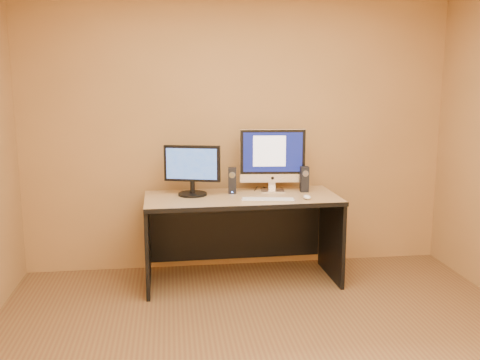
# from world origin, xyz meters

# --- Properties ---
(walls) EXTENTS (4.00, 4.00, 2.60)m
(walls) POSITION_xyz_m (0.00, 0.00, 1.30)
(walls) COLOR #A77843
(walls) RESTS_ON ground
(desk) EXTENTS (1.70, 0.77, 0.78)m
(desk) POSITION_xyz_m (-0.03, 1.54, 0.39)
(desk) COLOR tan
(desk) RESTS_ON ground
(imac) EXTENTS (0.62, 0.28, 0.58)m
(imac) POSITION_xyz_m (0.28, 1.73, 1.07)
(imac) COLOR silver
(imac) RESTS_ON desk
(second_monitor) EXTENTS (0.55, 0.38, 0.44)m
(second_monitor) POSITION_xyz_m (-0.45, 1.64, 1.00)
(second_monitor) COLOR black
(second_monitor) RESTS_ON desk
(speaker_left) EXTENTS (0.08, 0.08, 0.23)m
(speaker_left) POSITION_xyz_m (-0.10, 1.68, 0.89)
(speaker_left) COLOR black
(speaker_left) RESTS_ON desk
(speaker_right) EXTENTS (0.07, 0.08, 0.23)m
(speaker_right) POSITION_xyz_m (0.56, 1.66, 0.89)
(speaker_right) COLOR black
(speaker_right) RESTS_ON desk
(keyboard) EXTENTS (0.47, 0.19, 0.02)m
(keyboard) POSITION_xyz_m (0.17, 1.34, 0.79)
(keyboard) COLOR silver
(keyboard) RESTS_ON desk
(mouse) EXTENTS (0.06, 0.11, 0.04)m
(mouse) POSITION_xyz_m (0.51, 1.36, 0.80)
(mouse) COLOR white
(mouse) RESTS_ON desk
(cable_a) EXTENTS (0.08, 0.22, 0.01)m
(cable_a) POSITION_xyz_m (0.26, 1.79, 0.78)
(cable_a) COLOR black
(cable_a) RESTS_ON desk
(cable_b) EXTENTS (0.06, 0.18, 0.01)m
(cable_b) POSITION_xyz_m (0.14, 1.83, 0.78)
(cable_b) COLOR black
(cable_b) RESTS_ON desk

